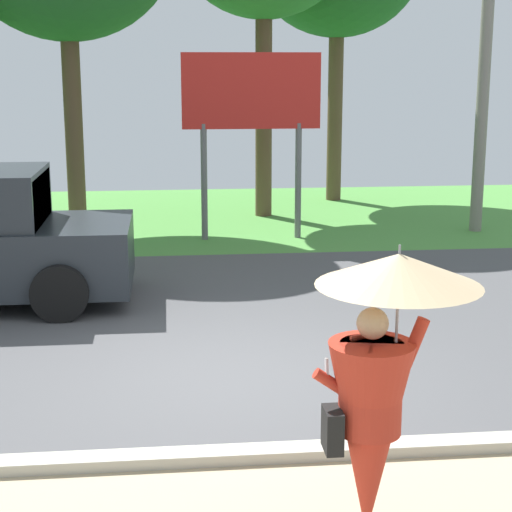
% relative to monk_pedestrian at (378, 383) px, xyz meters
% --- Properties ---
extents(ground_plane, '(40.00, 22.00, 0.20)m').
position_rel_monk_pedestrian_xyz_m(ground_plane, '(-0.74, 6.23, -1.21)').
color(ground_plane, '#4C4C4F').
extents(monk_pedestrian, '(1.14, 1.13, 2.13)m').
position_rel_monk_pedestrian_xyz_m(monk_pedestrian, '(0.00, 0.00, 0.00)').
color(monk_pedestrian, '#B22D1E').
rests_on(monk_pedestrian, ground_plane).
extents(utility_pole, '(1.80, 0.24, 6.72)m').
position_rel_monk_pedestrian_xyz_m(utility_pole, '(4.76, 10.97, 2.38)').
color(utility_pole, gray).
rests_on(utility_pole, ground_plane).
extents(roadside_billboard, '(2.60, 0.12, 3.50)m').
position_rel_monk_pedestrian_xyz_m(roadside_billboard, '(0.19, 10.66, 1.39)').
color(roadside_billboard, slate).
rests_on(roadside_billboard, ground_plane).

